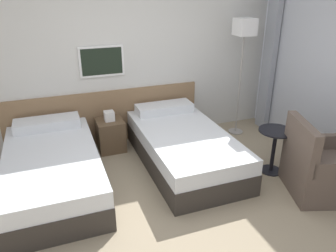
# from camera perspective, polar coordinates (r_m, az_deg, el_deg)

# --- Properties ---
(ground_plane) EXTENTS (16.00, 16.00, 0.00)m
(ground_plane) POSITION_cam_1_polar(r_m,az_deg,el_deg) (3.76, 3.37, -14.25)
(ground_plane) COLOR gray
(wall_headboard) EXTENTS (10.00, 0.10, 2.70)m
(wall_headboard) POSITION_cam_1_polar(r_m,az_deg,el_deg) (5.00, -6.24, 11.86)
(wall_headboard) COLOR silver
(wall_headboard) RESTS_ON ground_plane
(bed_near_door) EXTENTS (1.08, 2.05, 0.61)m
(bed_near_door) POSITION_cam_1_polar(r_m,az_deg,el_deg) (4.21, -19.43, -7.11)
(bed_near_door) COLOR #332D28
(bed_near_door) RESTS_ON ground_plane
(bed_near_window) EXTENTS (1.08, 2.05, 0.61)m
(bed_near_window) POSITION_cam_1_polar(r_m,az_deg,el_deg) (4.50, 2.68, -3.58)
(bed_near_window) COLOR #332D28
(bed_near_window) RESTS_ON ground_plane
(nightstand) EXTENTS (0.39, 0.42, 0.61)m
(nightstand) POSITION_cam_1_polar(r_m,az_deg,el_deg) (4.94, -9.96, -1.41)
(nightstand) COLOR brown
(nightstand) RESTS_ON ground_plane
(floor_lamp) EXTENTS (0.27, 0.27, 1.84)m
(floor_lamp) POSITION_cam_1_polar(r_m,az_deg,el_deg) (5.20, 13.12, 15.10)
(floor_lamp) COLOR #9E9993
(floor_lamp) RESTS_ON ground_plane
(side_table) EXTENTS (0.44, 0.44, 0.60)m
(side_table) POSITION_cam_1_polar(r_m,az_deg,el_deg) (4.44, 18.06, -2.84)
(side_table) COLOR black
(side_table) RESTS_ON ground_plane
(armchair) EXTENTS (0.97, 0.95, 0.90)m
(armchair) POSITION_cam_1_polar(r_m,az_deg,el_deg) (4.27, 25.08, -7.09)
(armchair) COLOR brown
(armchair) RESTS_ON ground_plane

